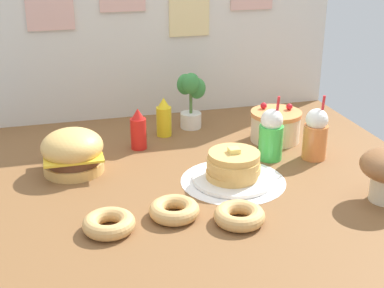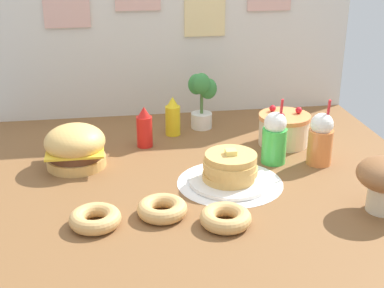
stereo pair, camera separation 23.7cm
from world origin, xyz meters
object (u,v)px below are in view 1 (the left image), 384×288
Objects in this scene: layer_cake at (275,126)px; orange_float_cup at (316,134)px; donut_vanilla at (239,215)px; pancake_stack at (233,168)px; donut_pink_glaze at (109,223)px; burger at (73,152)px; potted_plant at (191,98)px; donut_chocolate at (174,210)px; mustard_bottle at (164,118)px; ketchup_bottle at (138,130)px; cream_soda_cup at (271,135)px.

orange_float_cup reaches higher than layer_cake.
orange_float_cup is at bearing 41.00° from donut_vanilla.
pancake_stack is 1.83× the size of donut_pink_glaze.
orange_float_cup is at bearing -7.50° from burger.
burger is 0.87× the size of potted_plant.
burger is 0.77m from potted_plant.
donut_chocolate is (0.34, -0.51, -0.06)m from burger.
donut_vanilla is 1.03m from potted_plant.
layer_cake reaches higher than donut_vanilla.
donut_chocolate is at bearing -108.71° from potted_plant.
burger is 1.11m from orange_float_cup.
pancake_stack is 0.47m from orange_float_cup.
mustard_bottle reaches higher than burger.
donut_pink_glaze is (-0.56, -0.26, -0.03)m from pancake_stack.
mustard_bottle is at bearing 158.10° from layer_cake.
ketchup_bottle is at bearing 72.21° from donut_pink_glaze.
burger reaches higher than donut_vanilla.
ketchup_bottle is 0.84m from orange_float_cup.
pancake_stack reaches higher than donut_pink_glaze.
pancake_stack is at bearing 25.18° from donut_pink_glaze.
orange_float_cup is at bearing -37.21° from mustard_bottle.
cream_soda_cup is at bearing 56.85° from donut_vanilla.
potted_plant is at bearing 129.62° from orange_float_cup.
donut_pink_glaze is at bearing -107.79° from ketchup_bottle.
mustard_bottle reaches higher than layer_cake.
donut_vanilla is (0.56, -0.61, -0.06)m from burger.
ketchup_bottle is at bearing 29.87° from burger.
burger is at bearing 123.62° from donut_chocolate.
donut_vanilla is (-0.09, -0.33, -0.03)m from pancake_stack.
donut_pink_glaze is at bearing -154.82° from pancake_stack.
orange_float_cup is at bearing 25.64° from donut_chocolate.
pancake_stack is 0.63m from mustard_bottle.
burger is 0.78× the size of pancake_stack.
burger is 0.88× the size of orange_float_cup.
layer_cake is 0.27m from orange_float_cup.
layer_cake is (1.01, 0.11, -0.01)m from burger.
donut_vanilla is at bearing -8.17° from donut_pink_glaze.
pancake_stack is 1.83× the size of donut_vanilla.
orange_float_cup is at bearing 16.97° from pancake_stack.
donut_vanilla is at bearing -73.55° from ketchup_bottle.
burger is 0.88× the size of cream_soda_cup.
burger reaches higher than donut_pink_glaze.
orange_float_cup is at bearing -23.16° from ketchup_bottle.
pancake_stack is 1.13× the size of cream_soda_cup.
ketchup_bottle is 0.67× the size of orange_float_cup.
donut_pink_glaze is (-0.81, -0.45, -0.09)m from cream_soda_cup.
mustard_bottle is at bearing 105.62° from pancake_stack.
layer_cake is 1.34× the size of donut_pink_glaze.
donut_chocolate is at bearing -154.36° from orange_float_cup.
potted_plant is (-0.36, 0.29, 0.09)m from layer_cake.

